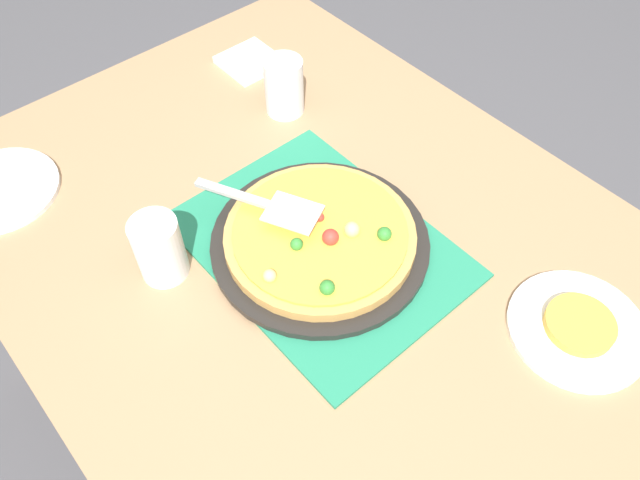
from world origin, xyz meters
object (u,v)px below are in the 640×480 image
at_px(cup_far, 159,249).
at_px(napkin_stack, 250,61).
at_px(pizza, 320,236).
at_px(plate_near_left, 577,329).
at_px(served_slice_left, 580,325).
at_px(pizza_server, 267,204).
at_px(pizza_pan, 320,242).
at_px(cup_near, 284,86).

xyz_separation_m(cup_far, napkin_stack, (-0.37, 0.46, -0.05)).
distance_m(pizza, cup_far, 0.27).
bearing_deg(napkin_stack, pizza, -24.16).
bearing_deg(napkin_stack, plate_near_left, -1.75).
relative_size(served_slice_left, pizza_server, 0.49).
distance_m(plate_near_left, napkin_stack, 0.89).
height_order(pizza_pan, plate_near_left, pizza_pan).
bearing_deg(cup_near, pizza_pan, -29.74).
xyz_separation_m(plate_near_left, served_slice_left, (0.00, 0.00, 0.01)).
xyz_separation_m(pizza_pan, pizza, (0.00, -0.00, 0.02)).
xyz_separation_m(pizza_pan, cup_near, (-0.33, 0.19, 0.05)).
height_order(pizza, pizza_server, pizza_server).
relative_size(served_slice_left, napkin_stack, 0.92).
relative_size(plate_near_left, napkin_stack, 1.83).
relative_size(pizza, served_slice_left, 3.00).
relative_size(cup_near, cup_far, 1.00).
bearing_deg(napkin_stack, cup_near, -12.41).
distance_m(cup_near, pizza_server, 0.33).
distance_m(pizza_pan, served_slice_left, 0.44).
height_order(served_slice_left, napkin_stack, served_slice_left).
relative_size(pizza_pan, plate_near_left, 1.73).
height_order(plate_near_left, served_slice_left, served_slice_left).
bearing_deg(pizza, cup_near, 150.29).
relative_size(pizza_pan, pizza_server, 1.69).
relative_size(pizza_pan, cup_far, 3.17).
xyz_separation_m(pizza_pan, pizza_server, (-0.09, -0.04, 0.06)).
xyz_separation_m(pizza, napkin_stack, (-0.50, 0.23, -0.03)).
bearing_deg(served_slice_left, pizza, -153.19).
relative_size(cup_far, pizza_server, 0.53).
height_order(pizza, cup_far, cup_far).
bearing_deg(cup_far, napkin_stack, 128.86).
xyz_separation_m(pizza, cup_near, (-0.33, 0.19, 0.03)).
relative_size(plate_near_left, pizza_server, 0.98).
xyz_separation_m(pizza_server, napkin_stack, (-0.41, 0.27, -0.06)).
xyz_separation_m(pizza_pan, napkin_stack, (-0.50, 0.22, -0.01)).
xyz_separation_m(pizza_pan, served_slice_left, (0.39, 0.20, 0.01)).
bearing_deg(plate_near_left, cup_far, -140.96).
bearing_deg(served_slice_left, cup_near, -179.11).
xyz_separation_m(pizza_pan, cup_far, (-0.13, -0.23, 0.05)).
xyz_separation_m(cup_near, cup_far, (0.19, -0.42, 0.00)).
bearing_deg(plate_near_left, cup_near, -179.11).
bearing_deg(plate_near_left, served_slice_left, 0.00).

